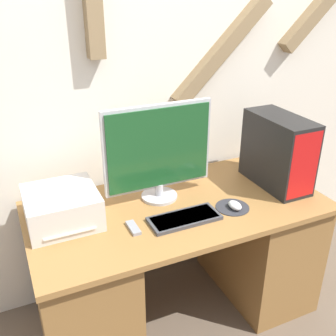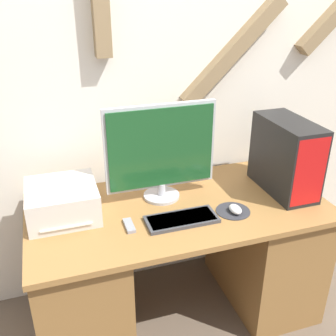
# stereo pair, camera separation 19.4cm
# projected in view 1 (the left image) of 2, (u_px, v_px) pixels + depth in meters

# --- Properties ---
(wall_back) EXTENTS (6.40, 0.13, 2.70)m
(wall_back) POSITION_uv_depth(u_px,v_px,m) (146.00, 69.00, 2.16)
(wall_back) COLOR silver
(wall_back) RESTS_ON ground_plane
(desk) EXTENTS (1.55, 0.77, 0.73)m
(desk) POSITION_uv_depth(u_px,v_px,m) (178.00, 259.00, 2.21)
(desk) COLOR olive
(desk) RESTS_ON ground_plane
(monitor) EXTENTS (0.59, 0.19, 0.52)m
(monitor) POSITION_uv_depth(u_px,v_px,m) (159.00, 151.00, 2.02)
(monitor) COLOR #B7B7BC
(monitor) RESTS_ON desk
(keyboard) EXTENTS (0.35, 0.15, 0.02)m
(keyboard) POSITION_uv_depth(u_px,v_px,m) (184.00, 218.00, 1.92)
(keyboard) COLOR #3D3D42
(keyboard) RESTS_ON desk
(mousepad) EXTENTS (0.17, 0.17, 0.00)m
(mousepad) POSITION_uv_depth(u_px,v_px,m) (232.00, 207.00, 2.03)
(mousepad) COLOR #2D2D33
(mousepad) RESTS_ON desk
(mouse) EXTENTS (0.06, 0.09, 0.04)m
(mouse) POSITION_uv_depth(u_px,v_px,m) (235.00, 205.00, 2.01)
(mouse) COLOR silver
(mouse) RESTS_ON mousepad
(computer_tower) EXTENTS (0.20, 0.43, 0.40)m
(computer_tower) POSITION_uv_depth(u_px,v_px,m) (278.00, 151.00, 2.19)
(computer_tower) COLOR black
(computer_tower) RESTS_ON desk
(printer) EXTENTS (0.34, 0.35, 0.16)m
(printer) POSITION_uv_depth(u_px,v_px,m) (62.00, 207.00, 1.88)
(printer) COLOR beige
(printer) RESTS_ON desk
(remote_control) EXTENTS (0.04, 0.12, 0.02)m
(remote_control) POSITION_uv_depth(u_px,v_px,m) (133.00, 228.00, 1.85)
(remote_control) COLOR gray
(remote_control) RESTS_ON desk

